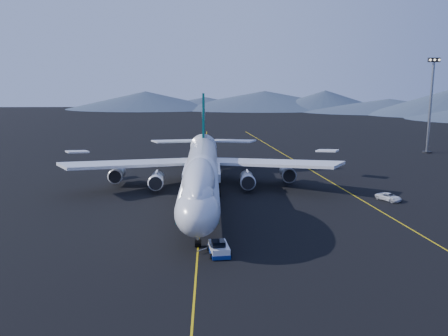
{
  "coord_description": "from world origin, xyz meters",
  "views": [
    {
      "loc": [
        2.06,
        -95.24,
        25.28
      ],
      "look_at": [
        4.47,
        1.97,
        6.0
      ],
      "focal_mm": 40.0,
      "sensor_mm": 36.0,
      "label": 1
    }
  ],
  "objects_px": {
    "pushback_tug": "(219,249)",
    "floodlight_mast": "(430,105)",
    "service_van": "(389,197)",
    "boeing_747": "(201,171)"
  },
  "relations": [
    {
      "from": "pushback_tug",
      "to": "floodlight_mast",
      "type": "distance_m",
      "value": 107.74
    },
    {
      "from": "pushback_tug",
      "to": "floodlight_mast",
      "type": "height_order",
      "value": "floodlight_mast"
    },
    {
      "from": "service_van",
      "to": "pushback_tug",
      "type": "bearing_deg",
      "value": -175.23
    },
    {
      "from": "boeing_747",
      "to": "service_van",
      "type": "height_order",
      "value": "boeing_747"
    },
    {
      "from": "boeing_747",
      "to": "floodlight_mast",
      "type": "height_order",
      "value": "floodlight_mast"
    },
    {
      "from": "service_van",
      "to": "floodlight_mast",
      "type": "distance_m",
      "value": 66.09
    },
    {
      "from": "pushback_tug",
      "to": "service_van",
      "type": "xyz_separation_m",
      "value": [
        33.73,
        28.16,
        0.02
      ]
    },
    {
      "from": "service_van",
      "to": "floodlight_mast",
      "type": "bearing_deg",
      "value": 25.53
    },
    {
      "from": "service_van",
      "to": "floodlight_mast",
      "type": "xyz_separation_m",
      "value": [
        31.7,
        56.32,
        13.82
      ]
    },
    {
      "from": "floodlight_mast",
      "to": "service_van",
      "type": "bearing_deg",
      "value": -119.38
    }
  ]
}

